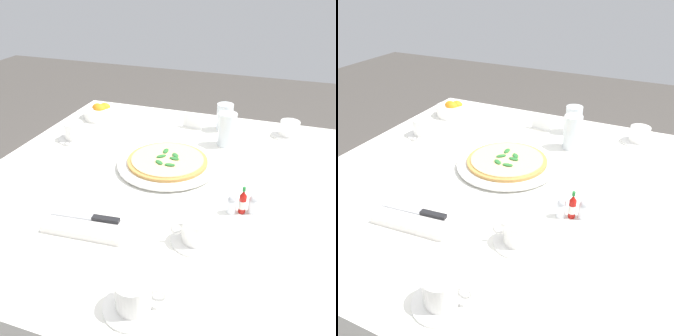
{
  "view_description": "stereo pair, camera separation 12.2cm",
  "coord_description": "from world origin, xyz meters",
  "views": [
    {
      "loc": [
        -0.33,
        0.96,
        1.35
      ],
      "look_at": [
        0.02,
        -0.04,
        0.75
      ],
      "focal_mm": 39.54,
      "sensor_mm": 36.0,
      "label": 1
    },
    {
      "loc": [
        -0.45,
        0.92,
        1.35
      ],
      "look_at": [
        0.02,
        -0.04,
        0.75
      ],
      "focal_mm": 39.54,
      "sensor_mm": 36.0,
      "label": 2
    }
  ],
  "objects": [
    {
      "name": "ground_plane",
      "position": [
        0.0,
        0.0,
        0.0
      ],
      "size": [
        8.0,
        8.0,
        0.0
      ],
      "primitive_type": "plane",
      "color": "#4C4742"
    },
    {
      "name": "dining_table",
      "position": [
        0.0,
        0.0,
        0.61
      ],
      "size": [
        1.23,
        1.23,
        0.73
      ],
      "color": "white",
      "rests_on": "ground_plane"
    },
    {
      "name": "pizza_plate",
      "position": [
        0.03,
        -0.08,
        0.74
      ],
      "size": [
        0.34,
        0.34,
        0.02
      ],
      "color": "white",
      "rests_on": "dining_table"
    },
    {
      "name": "pizza",
      "position": [
        0.03,
        -0.08,
        0.75
      ],
      "size": [
        0.27,
        0.27,
        0.02
      ],
      "color": "#C68E47",
      "rests_on": "pizza_plate"
    },
    {
      "name": "coffee_cup_back_corner",
      "position": [
        -0.16,
        0.26,
        0.76
      ],
      "size": [
        0.13,
        0.13,
        0.07
      ],
      "color": "white",
      "rests_on": "dining_table"
    },
    {
      "name": "coffee_cup_far_right",
      "position": [
        -0.1,
        0.5,
        0.76
      ],
      "size": [
        0.13,
        0.13,
        0.07
      ],
      "color": "white",
      "rests_on": "dining_table"
    },
    {
      "name": "coffee_cup_far_left",
      "position": [
        -0.34,
        -0.48,
        0.75
      ],
      "size": [
        0.13,
        0.13,
        0.06
      ],
      "color": "white",
      "rests_on": "dining_table"
    },
    {
      "name": "coffee_cup_left_edge",
      "position": [
        0.45,
        -0.18,
        0.76
      ],
      "size": [
        0.13,
        0.13,
        0.07
      ],
      "color": "white",
      "rests_on": "dining_table"
    },
    {
      "name": "water_glass_near_right",
      "position": [
        -0.12,
        -0.32,
        0.78
      ],
      "size": [
        0.07,
        0.07,
        0.13
      ],
      "color": "white",
      "rests_on": "dining_table"
    },
    {
      "name": "water_glass_right_edge",
      "position": [
        -0.08,
        -0.47,
        0.78
      ],
      "size": [
        0.07,
        0.07,
        0.11
      ],
      "color": "white",
      "rests_on": "dining_table"
    },
    {
      "name": "napkin_folded",
      "position": [
        0.13,
        0.28,
        0.74
      ],
      "size": [
        0.23,
        0.15,
        0.02
      ],
      "rotation": [
        0.0,
        0.0,
        0.07
      ],
      "color": "white",
      "rests_on": "dining_table"
    },
    {
      "name": "dinner_knife",
      "position": [
        0.13,
        0.28,
        0.75
      ],
      "size": [
        0.2,
        0.04,
        0.01
      ],
      "rotation": [
        0.0,
        0.0,
        0.1
      ],
      "color": "silver",
      "rests_on": "napkin_folded"
    },
    {
      "name": "citrus_bowl",
      "position": [
        0.47,
        -0.42,
        0.75
      ],
      "size": [
        0.15,
        0.15,
        0.07
      ],
      "color": "white",
      "rests_on": "dining_table"
    },
    {
      "name": "hot_sauce_bottle",
      "position": [
        -0.25,
        0.1,
        0.76
      ],
      "size": [
        0.02,
        0.02,
        0.08
      ],
      "color": "#B7140F",
      "rests_on": "dining_table"
    },
    {
      "name": "salt_shaker",
      "position": [
        -0.22,
        0.11,
        0.75
      ],
      "size": [
        0.03,
        0.03,
        0.06
      ],
      "color": "white",
      "rests_on": "dining_table"
    },
    {
      "name": "pepper_shaker",
      "position": [
        -0.28,
        0.09,
        0.75
      ],
      "size": [
        0.03,
        0.03,
        0.06
      ],
      "color": "white",
      "rests_on": "dining_table"
    },
    {
      "name": "menu_card",
      "position": [
        0.04,
        -0.43,
        0.76
      ],
      "size": [
        0.09,
        0.02,
        0.06
      ],
      "rotation": [
        0.0,
        0.0,
        6.09
      ],
      "color": "white",
      "rests_on": "dining_table"
    }
  ]
}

